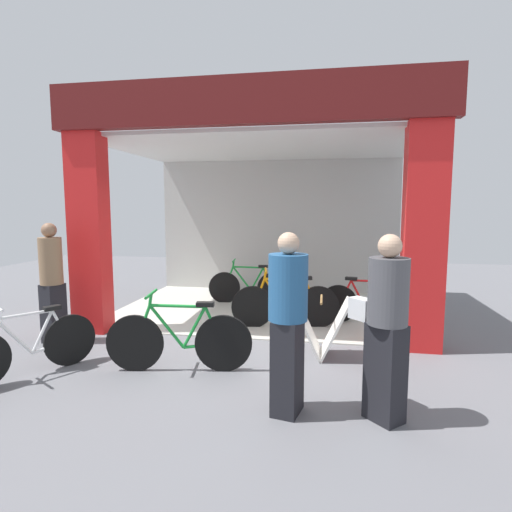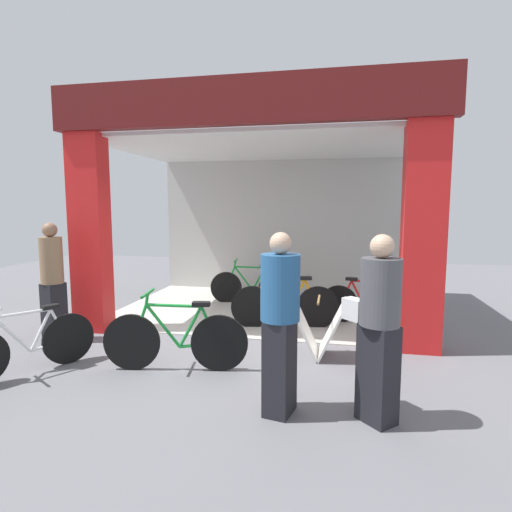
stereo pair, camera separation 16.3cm
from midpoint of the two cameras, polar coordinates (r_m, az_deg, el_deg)
name	(u,v)px [view 2 (the right image)]	position (r m, az deg, el deg)	size (l,w,h in m)	color
ground_plane	(244,339)	(6.38, -0.96, -11.29)	(18.98, 18.98, 0.00)	slate
shop_facade	(266,205)	(7.92, 1.96, 7.02)	(5.69, 4.06, 3.75)	beige
bicycle_inside_0	(251,286)	(8.57, -0.21, -4.12)	(1.64, 0.45, 0.90)	black
bicycle_inside_1	(369,304)	(7.27, 15.75, -6.37)	(1.62, 0.46, 0.90)	black
bicycle_inside_2	(285,305)	(6.88, 4.71, -6.64)	(1.74, 0.48, 0.97)	black
bicycle_parked_0	(176,339)	(5.21, -9.98, -11.14)	(1.74, 0.48, 0.97)	black
bicycle_parked_1	(27,345)	(5.67, -28.09, -10.66)	(0.89, 1.41, 0.90)	black
sandwich_board_sign	(318,328)	(5.63, 9.32, -9.68)	(0.74, 0.53, 0.79)	silver
pedestrian_0	(378,326)	(4.01, 17.49, -9.04)	(0.59, 0.61, 1.74)	black
pedestrian_1	(280,321)	(3.98, 4.48, -8.78)	(0.44, 0.44, 1.75)	black
pedestrian_2	(53,281)	(6.78, -25.38, -3.08)	(0.39, 0.39, 1.75)	black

